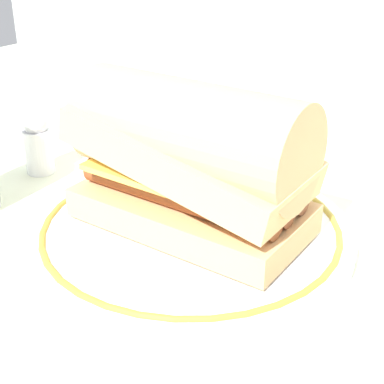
{
  "coord_description": "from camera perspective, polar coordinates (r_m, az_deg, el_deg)",
  "views": [
    {
      "loc": [
        0.3,
        -0.35,
        0.27
      ],
      "look_at": [
        0.02,
        0.0,
        0.04
      ],
      "focal_mm": 54.32,
      "sensor_mm": 36.0,
      "label": 1
    }
  ],
  "objects": [
    {
      "name": "ground_plane",
      "position": [
        0.53,
        -1.93,
        -3.73
      ],
      "size": [
        1.5,
        1.5,
        0.0
      ],
      "primitive_type": "plane",
      "color": "silver"
    },
    {
      "name": "plate",
      "position": [
        0.52,
        -0.0,
        -3.68
      ],
      "size": [
        0.29,
        0.29,
        0.01
      ],
      "color": "white",
      "rests_on": "ground_plane"
    },
    {
      "name": "salt_shaker",
      "position": [
        0.65,
        -14.9,
        4.73
      ],
      "size": [
        0.03,
        0.03,
        0.07
      ],
      "color": "white",
      "rests_on": "ground_plane"
    },
    {
      "name": "sausage_sandwich",
      "position": [
        0.49,
        0.0,
        3.5
      ],
      "size": [
        0.21,
        0.12,
        0.13
      ],
      "rotation": [
        0.0,
        0.0,
        0.07
      ],
      "color": "#E1AB74",
      "rests_on": "plate"
    }
  ]
}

